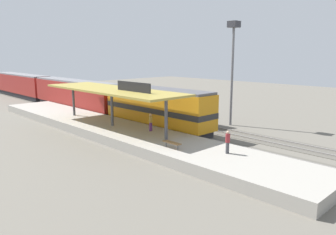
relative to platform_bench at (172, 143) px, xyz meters
The scene contains 13 objects.
ground_plane 12.98m from the platform_bench, 51.69° to the left, with size 120.00×120.00×0.00m, color #666056.
track_near 11.84m from the platform_bench, 59.36° to the left, with size 3.20×110.00×0.16m.
track_far 14.72m from the platform_bench, 43.69° to the left, with size 3.20×110.00×0.16m.
platform 10.26m from the platform_bench, 82.13° to the left, with size 6.00×44.00×0.90m, color #9E998E.
station_canopy 10.62m from the platform_bench, 82.06° to the left, with size 5.20×18.00×4.70m.
platform_bench is the anchor object (origin of this frame).
locomotive 10.41m from the platform_bench, 54.61° to the left, with size 2.93×14.43×4.44m.
passenger_carriage_front 27.13m from the platform_bench, 77.22° to the left, with size 2.90×20.00×4.24m.
passenger_carriage_rear 47.63m from the platform_bench, 82.76° to the left, with size 2.90×20.00×4.24m.
freight_car 15.81m from the platform_bench, 47.85° to the left, with size 2.80×12.00×3.54m.
light_mast 16.09m from the platform_bench, 17.40° to the left, with size 1.10×1.10×11.70m.
person_waiting 6.18m from the platform_bench, 64.64° to the left, with size 0.34×0.34×1.71m.
person_walking 4.33m from the platform_bench, 61.53° to the right, with size 0.34×0.34×1.71m.
Camera 1 is at (-23.35, -27.75, 8.15)m, focal length 35.16 mm.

